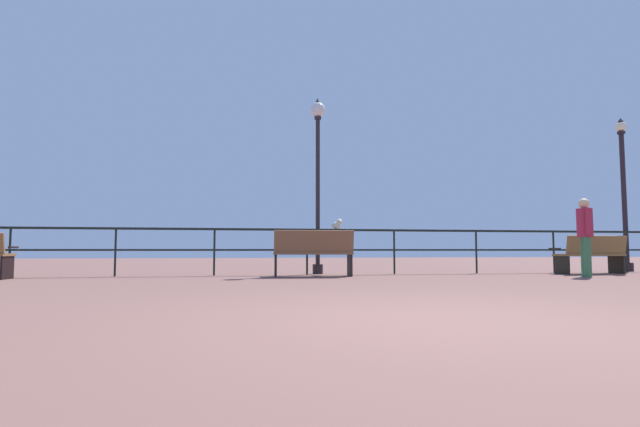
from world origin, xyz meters
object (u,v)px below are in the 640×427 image
lamppost_center (318,160)px  person_by_bench (585,232)px  bench_near_right (592,253)px  lamppost_right (624,194)px  seagull_on_rail (337,224)px  bench_near_left (313,251)px

lamppost_center → person_by_bench: bearing=-22.7°
bench_near_right → lamppost_center: lamppost_center is taller
bench_near_right → lamppost_right: (1.86, 1.09, 1.51)m
lamppost_center → person_by_bench: 5.84m
bench_near_right → seagull_on_rail: size_ratio=3.64×
bench_near_left → person_by_bench: size_ratio=1.03×
lamppost_right → bench_near_left: bearing=-172.5°
lamppost_right → seagull_on_rail: lamppost_right is taller
bench_near_left → person_by_bench: bearing=-11.1°
bench_near_left → lamppost_right: 8.49m
lamppost_right → bench_near_right: bearing=-149.7°
lamppost_right → seagull_on_rail: bearing=-177.4°
lamppost_right → seagull_on_rail: (-7.64, -0.35, -0.88)m
bench_near_left → bench_near_right: bench_near_left is taller
bench_near_right → person_by_bench: bearing=-133.0°
bench_near_right → seagull_on_rail: bearing=172.7°
lamppost_right → seagull_on_rail: 7.69m
bench_near_left → bench_near_right: (6.42, 0.00, -0.05)m
bench_near_right → lamppost_right: bearing=30.3°
person_by_bench → seagull_on_rail: 5.11m
person_by_bench → seagull_on_rail: size_ratio=3.54×
bench_near_left → lamppost_center: size_ratio=0.40×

